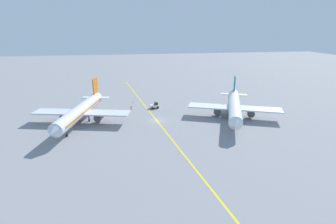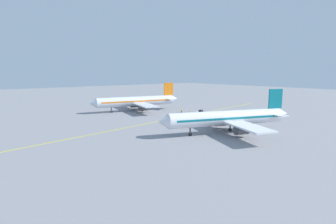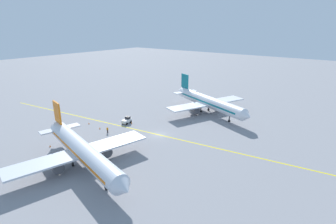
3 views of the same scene
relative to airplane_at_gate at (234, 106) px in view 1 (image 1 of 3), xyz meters
The scene contains 10 objects.
ground_plane 24.06m from the airplane_at_gate, ahead, with size 400.00×400.00×0.00m, color gray.
apron_yellow_centreline 24.06m from the airplane_at_gate, ahead, with size 0.40×120.00×0.01m, color yellow.
airplane_at_gate is the anchor object (origin of this frame).
airplane_adjacent_stand 45.65m from the airplane_at_gate, ahead, with size 28.44×35.17×10.60m.
baggage_tug_white 26.91m from the airplane_at_gate, 31.49° to the right, with size 3.19×2.12×2.11m.
ground_crew_worker 33.67m from the airplane_at_gate, 22.47° to the right, with size 0.29×0.57×1.68m.
traffic_cone_near_nose 25.84m from the airplane_at_gate, 29.52° to the right, with size 0.32×0.32×0.55m, color orange.
traffic_cone_mid_apron 48.07m from the airplane_at_gate, 20.75° to the right, with size 0.32×0.32×0.55m, color orange.
traffic_cone_by_wingtip 37.49m from the airplane_at_gate, 36.48° to the right, with size 0.32×0.32×0.55m, color orange.
traffic_cone_far_edge 34.96m from the airplane_at_gate, 28.54° to the right, with size 0.32×0.32×0.55m, color orange.
Camera 1 is at (8.93, 73.20, 26.82)m, focal length 28.00 mm.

